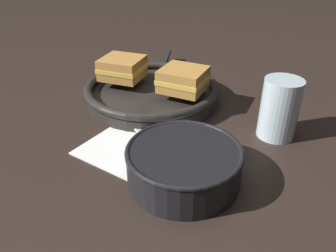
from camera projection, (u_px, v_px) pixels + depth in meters
name	position (u px, v px, depth m)	size (l,w,h in m)	color
ground_plane	(144.00, 153.00, 0.56)	(4.00, 4.00, 0.00)	black
napkin	(147.00, 147.00, 0.57)	(0.23, 0.20, 0.00)	white
soup_bowl	(184.00, 163.00, 0.48)	(0.17, 0.17, 0.06)	black
spoon	(164.00, 148.00, 0.56)	(0.15, 0.08, 0.01)	#B7B7BC
skillet	(152.00, 91.00, 0.73)	(0.30, 0.41, 0.04)	black
sandwich_near_left	(183.00, 79.00, 0.68)	(0.09, 0.09, 0.05)	#B27A38
sandwich_near_right	(123.00, 68.00, 0.73)	(0.10, 0.10, 0.05)	#B27A38
drinking_glass	(279.00, 109.00, 0.58)	(0.07, 0.07, 0.11)	silver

